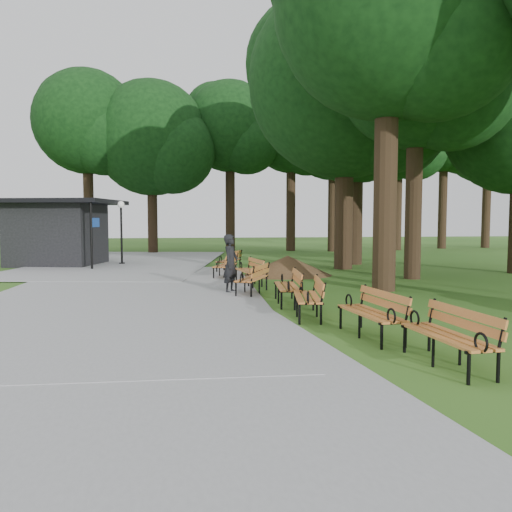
{
  "coord_description": "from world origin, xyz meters",
  "views": [
    {
      "loc": [
        -2.26,
        -11.63,
        2.14
      ],
      "look_at": [
        -0.12,
        2.72,
        1.1
      ],
      "focal_mm": 35.21,
      "sensor_mm": 36.0,
      "label": 1
    }
  ],
  "objects": [
    {
      "name": "lamp_post",
      "position": [
        -5.09,
        13.12,
        2.2
      ],
      "size": [
        0.32,
        0.32,
        3.05
      ],
      "color": "black",
      "rests_on": "ground"
    },
    {
      "name": "bench_1",
      "position": [
        1.14,
        -3.02,
        0.44
      ],
      "size": [
        0.84,
        1.96,
        0.88
      ],
      "primitive_type": null,
      "rotation": [
        0.0,
        0.0,
        -1.47
      ],
      "color": "#BE6A2C",
      "rests_on": "ground"
    },
    {
      "name": "lawn_tree_1",
      "position": [
        6.08,
        5.57,
        7.65
      ],
      "size": [
        6.02,
        6.02,
        10.71
      ],
      "color": "black",
      "rests_on": "ground"
    },
    {
      "name": "kiosk",
      "position": [
        -8.08,
        13.32,
        1.55
      ],
      "size": [
        5.79,
        5.31,
        3.09
      ],
      "primitive_type": null,
      "rotation": [
        0.0,
        0.0,
        -0.23
      ],
      "color": "black",
      "rests_on": "ground"
    },
    {
      "name": "lawn_tree_2",
      "position": [
        4.79,
        9.58,
        8.09
      ],
      "size": [
        8.37,
        8.37,
        12.31
      ],
      "color": "black",
      "rests_on": "ground"
    },
    {
      "name": "bench_7",
      "position": [
        -0.3,
        9.28,
        0.44
      ],
      "size": [
        1.39,
        1.99,
        0.88
      ],
      "primitive_type": null,
      "rotation": [
        0.0,
        0.0,
        -2.01
      ],
      "color": "#BE6A2C",
      "rests_on": "ground"
    },
    {
      "name": "lawn_tree_0",
      "position": [
        3.82,
        2.79,
        8.45
      ],
      "size": [
        6.8,
        6.8,
        11.91
      ],
      "color": "black",
      "rests_on": "ground"
    },
    {
      "name": "bench_6",
      "position": [
        -0.64,
        7.1,
        0.44
      ],
      "size": [
        1.24,
        2.0,
        0.88
      ],
      "primitive_type": null,
      "rotation": [
        0.0,
        0.0,
        -1.91
      ],
      "color": "#BE6A2C",
      "rests_on": "ground"
    },
    {
      "name": "path",
      "position": [
        -4.0,
        3.0,
        0.03
      ],
      "size": [
        12.0,
        38.0,
        0.06
      ],
      "primitive_type": "cube",
      "color": "gray",
      "rests_on": "ground"
    },
    {
      "name": "bench_2",
      "position": [
        0.47,
        -0.95,
        0.44
      ],
      "size": [
        0.95,
        1.98,
        0.88
      ],
      "primitive_type": null,
      "rotation": [
        0.0,
        0.0,
        -1.74
      ],
      "color": "#BE6A2C",
      "rests_on": "ground"
    },
    {
      "name": "bench_5",
      "position": [
        -0.04,
        4.92,
        0.44
      ],
      "size": [
        0.89,
        1.97,
        0.88
      ],
      "primitive_type": null,
      "rotation": [
        0.0,
        0.0,
        -1.44
      ],
      "color": "#BE6A2C",
      "rests_on": "ground"
    },
    {
      "name": "ground",
      "position": [
        0.0,
        0.0,
        0.0
      ],
      "size": [
        100.0,
        100.0,
        0.0
      ],
      "primitive_type": "plane",
      "color": "#2C5819",
      "rests_on": "ground"
    },
    {
      "name": "tree_backdrop",
      "position": [
        6.51,
        22.97,
        8.3
      ],
      "size": [
        36.65,
        10.03,
        16.59
      ],
      "primitive_type": null,
      "color": "black",
      "rests_on": "ground"
    },
    {
      "name": "dirt_mound",
      "position": [
        1.81,
        7.34,
        0.39
      ],
      "size": [
        2.89,
        2.89,
        0.77
      ],
      "primitive_type": "cone",
      "color": "#47301C",
      "rests_on": "ground"
    },
    {
      "name": "bench_4",
      "position": [
        -0.24,
        2.72,
        0.44
      ],
      "size": [
        1.37,
        1.99,
        0.88
      ],
      "primitive_type": null,
      "rotation": [
        0.0,
        0.0,
        -2.0
      ],
      "color": "#BE6A2C",
      "rests_on": "ground"
    },
    {
      "name": "lawn_tree_4",
      "position": [
        6.05,
        11.73,
        7.59
      ],
      "size": [
        7.45,
        7.45,
        11.35
      ],
      "color": "black",
      "rests_on": "ground"
    },
    {
      "name": "bench_3",
      "position": [
        0.41,
        0.85,
        0.44
      ],
      "size": [
        0.83,
        1.96,
        0.88
      ],
      "primitive_type": null,
      "rotation": [
        0.0,
        0.0,
        -1.68
      ],
      "color": "#BE6A2C",
      "rests_on": "ground"
    },
    {
      "name": "bench_0",
      "position": [
        1.57,
        -4.9,
        0.44
      ],
      "size": [
        0.77,
        1.94,
        0.88
      ],
      "primitive_type": null,
      "rotation": [
        0.0,
        0.0,
        -1.5
      ],
      "color": "#BE6A2C",
      "rests_on": "ground"
    },
    {
      "name": "person",
      "position": [
        -0.83,
        2.99,
        0.86
      ],
      "size": [
        0.66,
        0.75,
        1.73
      ],
      "primitive_type": "imported",
      "rotation": [
        0.0,
        0.0,
        1.08
      ],
      "color": "black",
      "rests_on": "ground"
    }
  ]
}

